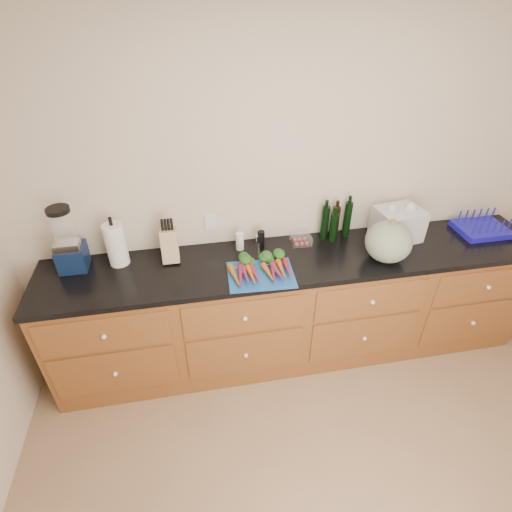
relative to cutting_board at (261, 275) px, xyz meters
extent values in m
cube|color=beige|center=(0.31, 0.48, 0.35)|extent=(4.10, 0.05, 2.60)
cube|color=brown|center=(0.31, 0.16, -0.50)|extent=(3.60, 0.60, 0.90)
cube|color=brown|center=(-1.04, -0.15, -0.23)|extent=(0.82, 0.01, 0.28)
sphere|color=white|center=(-1.04, -0.16, -0.23)|extent=(0.03, 0.03, 0.03)
cube|color=brown|center=(-1.04, -0.15, -0.59)|extent=(0.82, 0.01, 0.38)
sphere|color=white|center=(-1.04, -0.16, -0.59)|extent=(0.03, 0.03, 0.03)
cube|color=brown|center=(-0.14, -0.15, -0.23)|extent=(0.82, 0.01, 0.28)
sphere|color=white|center=(-0.14, -0.16, -0.23)|extent=(0.03, 0.03, 0.03)
cube|color=brown|center=(-0.14, -0.15, -0.59)|extent=(0.82, 0.01, 0.38)
sphere|color=white|center=(-0.14, -0.16, -0.59)|extent=(0.03, 0.03, 0.03)
cube|color=brown|center=(0.76, -0.15, -0.23)|extent=(0.82, 0.01, 0.28)
sphere|color=white|center=(0.76, -0.16, -0.23)|extent=(0.03, 0.03, 0.03)
cube|color=brown|center=(0.76, -0.15, -0.59)|extent=(0.82, 0.01, 0.38)
sphere|color=white|center=(0.76, -0.16, -0.59)|extent=(0.03, 0.03, 0.03)
cube|color=brown|center=(1.66, -0.15, -0.23)|extent=(0.82, 0.01, 0.28)
sphere|color=white|center=(1.66, -0.16, -0.23)|extent=(0.03, 0.03, 0.03)
cube|color=brown|center=(1.66, -0.15, -0.59)|extent=(0.82, 0.01, 0.38)
sphere|color=white|center=(1.66, -0.16, -0.59)|extent=(0.03, 0.03, 0.03)
cube|color=black|center=(0.31, 0.16, -0.03)|extent=(3.64, 0.62, 0.04)
cube|color=#1951A2|center=(0.00, 0.00, 0.00)|extent=(0.45, 0.35, 0.01)
cone|color=#C36217|center=(-0.18, -0.02, 0.03)|extent=(0.04, 0.20, 0.04)
cone|color=maroon|center=(-0.14, -0.02, 0.03)|extent=(0.04, 0.20, 0.04)
cone|color=#772547|center=(-0.11, -0.02, 0.03)|extent=(0.04, 0.20, 0.04)
cone|color=#C36217|center=(-0.08, -0.02, 0.03)|extent=(0.04, 0.20, 0.04)
cone|color=maroon|center=(-0.05, -0.02, 0.03)|extent=(0.04, 0.20, 0.04)
ellipsoid|color=#1D501A|center=(-0.11, 0.13, 0.04)|extent=(0.20, 0.12, 0.06)
cone|color=#C36217|center=(0.05, -0.02, 0.03)|extent=(0.04, 0.20, 0.04)
cone|color=maroon|center=(0.08, -0.02, 0.03)|extent=(0.04, 0.20, 0.04)
cone|color=#772547|center=(0.11, -0.02, 0.03)|extent=(0.04, 0.20, 0.04)
cone|color=#C36217|center=(0.14, -0.02, 0.03)|extent=(0.04, 0.20, 0.04)
cone|color=maroon|center=(0.18, -0.02, 0.03)|extent=(0.04, 0.20, 0.04)
ellipsoid|color=#1D501A|center=(0.11, 0.13, 0.04)|extent=(0.20, 0.12, 0.06)
ellipsoid|color=slate|center=(0.90, 0.03, 0.14)|extent=(0.32, 0.32, 0.29)
cube|color=#0E1E41|center=(-1.23, 0.32, 0.08)|extent=(0.18, 0.18, 0.17)
cube|color=silver|center=(-1.23, 0.29, 0.19)|extent=(0.16, 0.11, 0.05)
cylinder|color=white|center=(-1.23, 0.32, 0.30)|extent=(0.14, 0.14, 0.23)
cylinder|color=black|center=(-1.23, 0.32, 0.44)|extent=(0.15, 0.15, 0.03)
cylinder|color=white|center=(-0.94, 0.32, 0.15)|extent=(0.14, 0.14, 0.30)
cube|color=tan|center=(-0.58, 0.30, 0.11)|extent=(0.12, 0.12, 0.23)
cylinder|color=white|center=(-0.09, 0.34, 0.06)|extent=(0.06, 0.06, 0.13)
cylinder|color=black|center=(0.07, 0.34, 0.06)|extent=(0.05, 0.05, 0.13)
cylinder|color=white|center=(0.05, 0.34, 0.04)|extent=(0.04, 0.04, 0.10)
cube|color=white|center=(0.37, 0.33, 0.03)|extent=(0.14, 0.12, 0.07)
cylinder|color=black|center=(0.56, 0.38, 0.13)|extent=(0.06, 0.06, 0.26)
cylinder|color=black|center=(0.65, 0.39, 0.12)|extent=(0.06, 0.06, 0.25)
cylinder|color=black|center=(0.74, 0.38, 0.13)|extent=(0.06, 0.06, 0.28)
cylinder|color=black|center=(0.61, 0.33, 0.11)|extent=(0.06, 0.06, 0.23)
cube|color=#1915B7|center=(1.80, 0.24, 0.02)|extent=(0.37, 0.30, 0.05)
camera|label=1|loc=(-0.41, -2.07, 1.63)|focal=28.00mm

